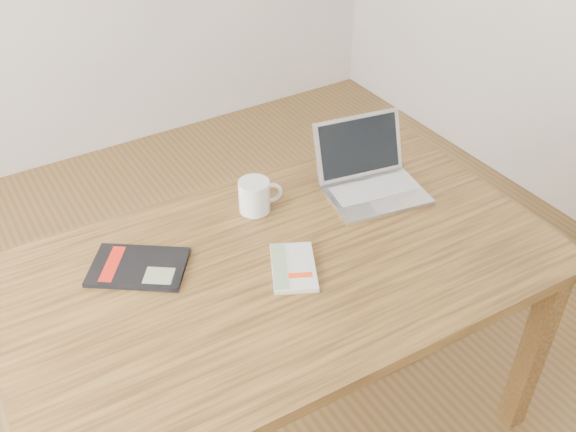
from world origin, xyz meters
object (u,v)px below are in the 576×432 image
desk (284,285)px  coffee_mug (255,195)px  black_guidebook (138,267)px  white_guidebook (293,267)px  laptop (370,177)px

desk → coffee_mug: size_ratio=11.51×
black_guidebook → coffee_mug: coffee_mug is taller
black_guidebook → coffee_mug: bearing=-44.4°
white_guidebook → laptop: laptop is taller
white_guidebook → black_guidebook: 0.42m
black_guidebook → laptop: laptop is taller
black_guidebook → laptop: bearing=-55.7°
desk → coffee_mug: 0.29m
coffee_mug → laptop: bearing=0.4°
white_guidebook → laptop: (0.41, 0.20, 0.04)m
white_guidebook → coffee_mug: (0.05, 0.29, 0.04)m
laptop → coffee_mug: bearing=176.3°
desk → white_guidebook: size_ratio=6.92×
desk → laptop: size_ratio=4.51×
white_guidebook → coffee_mug: 0.30m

